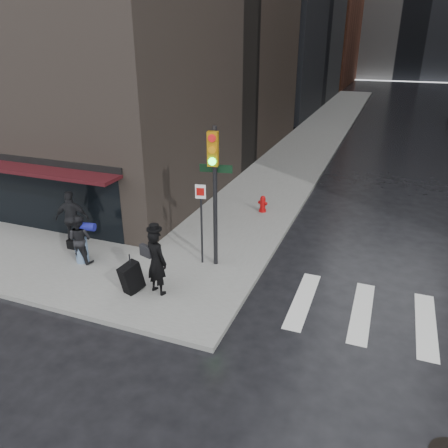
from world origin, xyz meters
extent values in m
plane|color=black|center=(0.00, 0.00, 0.00)|extent=(140.00, 140.00, 0.00)
cube|color=slate|center=(0.00, 27.00, 0.07)|extent=(4.00, 50.00, 0.15)
cube|color=silver|center=(3.50, 1.00, 0.01)|extent=(0.50, 3.00, 0.01)
cube|color=silver|center=(5.10, 1.00, 0.01)|extent=(0.50, 3.00, 0.01)
cube|color=silver|center=(6.70, 1.00, 0.01)|extent=(0.50, 3.00, 0.01)
cube|color=black|center=(-7.00, 2.05, 1.40)|extent=(8.00, 0.12, 2.60)
cube|color=#340B0F|center=(-7.00, 1.55, 2.65)|extent=(8.40, 1.10, 0.12)
cube|color=black|center=(-7.00, 1.98, 2.82)|extent=(8.40, 0.08, 0.22)
imported|color=black|center=(-0.39, -0.29, 1.12)|extent=(0.81, 0.66, 1.93)
cylinder|color=black|center=(-0.39, -0.29, 2.10)|extent=(0.41, 0.41, 0.05)
cylinder|color=black|center=(-0.39, -0.29, 2.16)|extent=(0.26, 0.26, 0.15)
cube|color=black|center=(-0.72, -0.26, 1.37)|extent=(0.43, 0.25, 0.33)
cube|color=black|center=(-1.08, -0.54, 0.60)|extent=(0.54, 0.81, 0.98)
cylinder|color=black|center=(-1.08, -0.54, 1.12)|extent=(0.04, 0.04, 0.45)
imported|color=black|center=(-3.55, 0.44, 0.95)|extent=(0.78, 0.60, 1.60)
cube|color=black|center=(-3.92, 0.60, 0.63)|extent=(0.48, 0.26, 0.30)
cylinder|color=navy|center=(-3.28, 0.55, 1.37)|extent=(0.52, 0.33, 0.26)
imported|color=black|center=(-4.59, 1.40, 1.12)|extent=(1.23, 0.83, 1.95)
cylinder|color=black|center=(0.50, 1.86, 2.34)|extent=(0.13, 0.13, 4.38)
cube|color=#B5780C|center=(0.54, 1.62, 3.93)|extent=(0.34, 0.25, 0.99)
cylinder|color=red|center=(0.56, 1.51, 4.26)|extent=(0.23, 0.09, 0.22)
cylinder|color=orange|center=(0.56, 1.51, 3.93)|extent=(0.23, 0.09, 0.22)
cylinder|color=#19E533|center=(0.56, 1.51, 3.60)|extent=(0.23, 0.09, 0.22)
cylinder|color=black|center=(0.07, 1.78, 1.46)|extent=(0.07, 0.07, 2.63)
cube|color=white|center=(0.07, 1.75, 2.56)|extent=(0.33, 0.08, 0.44)
cube|color=black|center=(0.50, 1.94, 3.27)|extent=(0.98, 0.20, 0.24)
cylinder|color=#A80A0B|center=(0.62, 6.73, 0.20)|extent=(0.30, 0.30, 0.09)
cylinder|color=#A80A0B|center=(0.62, 6.73, 0.43)|extent=(0.23, 0.23, 0.57)
sphere|color=#A80A0B|center=(0.62, 6.73, 0.73)|extent=(0.21, 0.21, 0.21)
cylinder|color=#A80A0B|center=(0.62, 6.73, 0.53)|extent=(0.40, 0.23, 0.13)
camera|label=1|loc=(5.18, -9.54, 6.85)|focal=35.00mm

